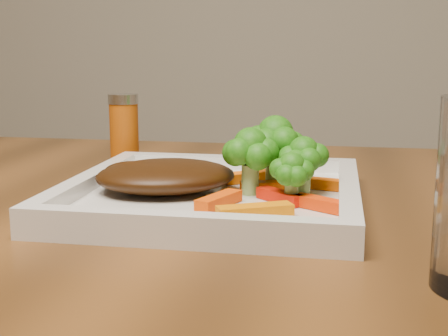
# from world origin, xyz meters

# --- Properties ---
(plate) EXTENTS (0.27, 0.27, 0.01)m
(plate) POSITION_xyz_m (0.34, 0.23, 0.76)
(plate) COLOR silver
(plate) RESTS_ON dining_table
(steak) EXTENTS (0.16, 0.15, 0.03)m
(steak) POSITION_xyz_m (0.29, 0.23, 0.78)
(steak) COLOR #3A1E08
(steak) RESTS_ON plate
(broccoli_0) EXTENTS (0.08, 0.08, 0.07)m
(broccoli_0) POSITION_xyz_m (0.39, 0.27, 0.80)
(broccoli_0) COLOR #2A6711
(broccoli_0) RESTS_ON plate
(broccoli_1) EXTENTS (0.06, 0.06, 0.06)m
(broccoli_1) POSITION_xyz_m (0.42, 0.23, 0.79)
(broccoli_1) COLOR #337413
(broccoli_1) RESTS_ON plate
(broccoli_2) EXTENTS (0.05, 0.05, 0.06)m
(broccoli_2) POSITION_xyz_m (0.41, 0.20, 0.79)
(broccoli_2) COLOR #167313
(broccoli_2) RESTS_ON plate
(broccoli_3) EXTENTS (0.08, 0.08, 0.06)m
(broccoli_3) POSITION_xyz_m (0.37, 0.23, 0.79)
(broccoli_3) COLOR #3A7213
(broccoli_3) RESTS_ON plate
(carrot_0) EXTENTS (0.06, 0.04, 0.01)m
(carrot_0) POSITION_xyz_m (0.39, 0.15, 0.77)
(carrot_0) COLOR orange
(carrot_0) RESTS_ON plate
(carrot_1) EXTENTS (0.05, 0.04, 0.01)m
(carrot_1) POSITION_xyz_m (0.44, 0.18, 0.77)
(carrot_1) COLOR red
(carrot_1) RESTS_ON plate
(carrot_2) EXTENTS (0.03, 0.06, 0.01)m
(carrot_2) POSITION_xyz_m (0.35, 0.18, 0.77)
(carrot_2) COLOR #E84503
(carrot_2) RESTS_ON plate
(carrot_3) EXTENTS (0.05, 0.03, 0.01)m
(carrot_3) POSITION_xyz_m (0.44, 0.26, 0.77)
(carrot_3) COLOR #D94F03
(carrot_3) RESTS_ON plate
(carrot_4) EXTENTS (0.06, 0.05, 0.01)m
(carrot_4) POSITION_xyz_m (0.37, 0.29, 0.77)
(carrot_4) COLOR #FF6304
(carrot_4) RESTS_ON plate
(carrot_5) EXTENTS (0.05, 0.04, 0.01)m
(carrot_5) POSITION_xyz_m (0.40, 0.20, 0.77)
(carrot_5) COLOR red
(carrot_5) RESTS_ON plate
(carrot_6) EXTENTS (0.06, 0.03, 0.01)m
(carrot_6) POSITION_xyz_m (0.39, 0.24, 0.77)
(carrot_6) COLOR #FB5504
(carrot_6) RESTS_ON plate
(spice_shaker) EXTENTS (0.04, 0.04, 0.09)m
(spice_shaker) POSITION_xyz_m (0.19, 0.39, 0.80)
(spice_shaker) COLOR #9E4508
(spice_shaker) RESTS_ON dining_table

